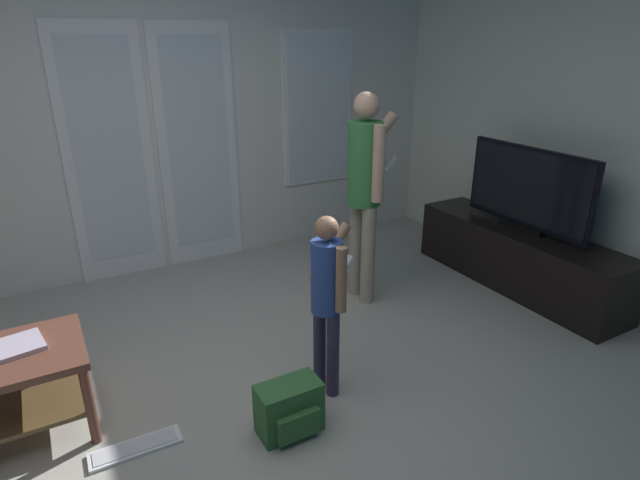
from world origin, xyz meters
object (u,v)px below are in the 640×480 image
flat_screen_tv (528,189)px  tv_stand (518,258)px  backpack (290,409)px  person_child (328,291)px  loose_keyboard (136,448)px  laptop_closed (7,349)px  person_adult (365,181)px

flat_screen_tv → tv_stand: bearing=-65.4°
backpack → person_child: bearing=31.4°
tv_stand → person_child: 2.09m
flat_screen_tv → loose_keyboard: flat_screen_tv is taller
laptop_closed → person_adult: bearing=-0.1°
laptop_closed → person_child: bearing=-26.5°
backpack → loose_keyboard: size_ratio=0.73×
tv_stand → flat_screen_tv: size_ratio=1.61×
person_child → backpack: person_child is taller
tv_stand → loose_keyboard: 3.10m
person_adult → person_child: 1.21m
loose_keyboard → laptop_closed: 0.79m
person_adult → backpack: 1.75m
laptop_closed → flat_screen_tv: bearing=-10.3°
flat_screen_tv → person_child: 2.06m
flat_screen_tv → loose_keyboard: 3.19m
person_child → laptop_closed: bearing=162.8°
person_child → laptop_closed: person_child is taller
loose_keyboard → laptop_closed: (-0.46, 0.42, 0.48)m
loose_keyboard → laptop_closed: laptop_closed is taller
flat_screen_tv → laptop_closed: size_ratio=3.49×
backpack → loose_keyboard: (-0.72, 0.25, -0.13)m
loose_keyboard → laptop_closed: size_ratio=1.39×
flat_screen_tv → person_child: size_ratio=1.06×
person_adult → backpack: person_adult is taller
backpack → loose_keyboard: 0.78m
person_child → laptop_closed: 1.60m
person_adult → loose_keyboard: bearing=-156.8°
person_adult → laptop_closed: person_adult is taller
backpack → loose_keyboard: bearing=160.6°
loose_keyboard → laptop_closed: bearing=137.5°
tv_stand → backpack: (-2.35, -0.61, -0.10)m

